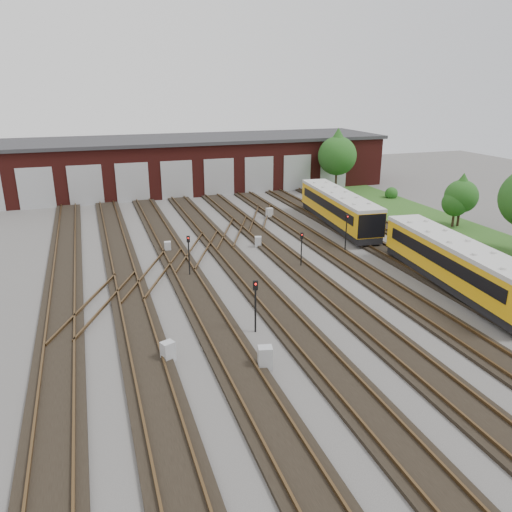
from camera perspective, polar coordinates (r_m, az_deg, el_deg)
name	(u,v)px	position (r m, az deg, el deg)	size (l,w,h in m)	color
ground	(323,320)	(28.70, 7.63, -7.27)	(120.00, 120.00, 0.00)	#44423F
track_network	(316,314)	(29.05, 6.83, -6.65)	(30.40, 70.00, 0.33)	black
maintenance_shed	(184,163)	(64.66, -8.27, 10.48)	(51.00, 12.50, 6.35)	#4A1612
grass_verge	(471,239)	(46.80, 23.34, 1.83)	(8.00, 55.00, 0.05)	#204617
metro_train	(456,263)	(34.36, 21.89, -0.75)	(3.88, 46.17, 2.89)	black
signal_mast_0	(255,299)	(26.35, -0.07, -4.97)	(0.28, 0.26, 2.97)	black
signal_mast_1	(189,251)	(34.23, -7.69, 0.56)	(0.24, 0.22, 2.96)	black
signal_mast_2	(302,245)	(35.86, 5.23, 1.21)	(0.25, 0.23, 2.65)	black
signal_mast_3	(346,228)	(39.67, 10.28, 3.12)	(0.25, 0.24, 3.07)	black
relay_cabinet_0	(168,351)	(24.72, -10.02, -10.69)	(0.60, 0.50, 1.00)	#A9ABAF
relay_cabinet_1	(168,247)	(40.14, -10.06, 1.04)	(0.51, 0.43, 0.85)	#A9ABAF
relay_cabinet_2	(265,358)	(23.77, 1.06, -11.53)	(0.66, 0.55, 1.10)	#A9ABAF
relay_cabinet_3	(258,242)	(40.73, 0.24, 1.63)	(0.53, 0.44, 0.89)	#A9ABAF
relay_cabinet_4	(269,213)	(49.73, 1.54, 4.93)	(0.61, 0.51, 1.01)	#A9ABAF
tree_0	(337,151)	(62.36, 9.29, 11.75)	(4.66, 4.66, 7.73)	#2E1F15
tree_1	(462,192)	(49.82, 22.46, 6.74)	(3.04, 3.04, 5.04)	#2E1F15
tree_3	(456,200)	(49.54, 21.85, 5.95)	(2.41, 2.41, 4.00)	#2E1F15
bush_1	(411,220)	(49.05, 17.28, 3.94)	(1.13, 1.13, 1.13)	#1B4C15
bush_2	(392,192)	(60.80, 15.23, 7.11)	(1.48, 1.48, 1.48)	#1B4C15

